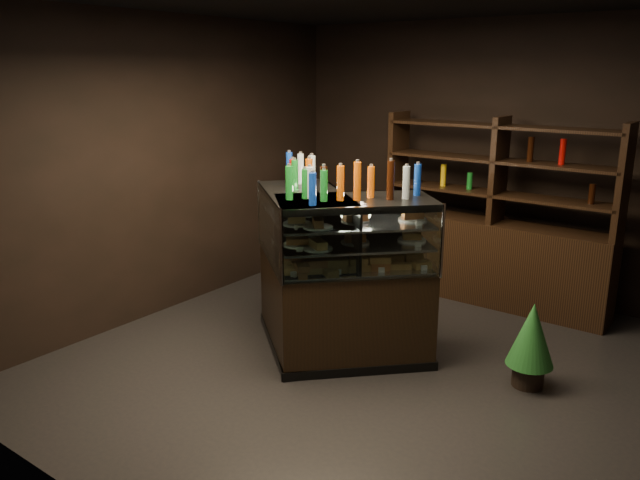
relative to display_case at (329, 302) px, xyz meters
The scene contains 7 objects.
ground 0.69m from the display_case, ahead, with size 5.00×5.00×0.00m, color black.
room_shell 1.54m from the display_case, ahead, with size 5.02×5.02×3.01m.
display_case is the anchor object (origin of this frame).
food_display 0.58m from the display_case, 87.92° to the right, with size 1.54×0.96×0.45m.
bottles_top 1.09m from the display_case, 92.08° to the left, with size 1.36×0.82×0.30m.
potted_conifer 1.70m from the display_case, 15.05° to the left, with size 0.37×0.37×0.80m.
back_shelving 2.18m from the display_case, 71.77° to the left, with size 2.47×0.47×2.00m.
Camera 1 is at (2.49, -4.22, 2.46)m, focal length 35.00 mm.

